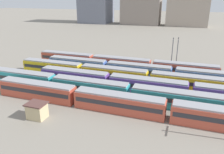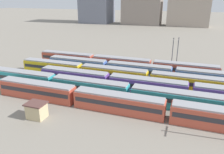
{
  "view_description": "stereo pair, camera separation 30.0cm",
  "coord_description": "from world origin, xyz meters",
  "px_view_note": "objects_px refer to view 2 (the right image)",
  "views": [
    {
      "loc": [
        28.27,
        -37.42,
        21.51
      ],
      "look_at": [
        10.88,
        13.0,
        2.04
      ],
      "focal_mm": 35.81,
      "sensor_mm": 36.0,
      "label": 1
    },
    {
      "loc": [
        28.55,
        -37.32,
        21.51
      ],
      "look_at": [
        10.88,
        13.0,
        2.04
      ],
      "focal_mm": 35.81,
      "sensor_mm": 36.0,
      "label": 2
    }
  ],
  "objects_px": {
    "train_track_4": "(139,70)",
    "catenary_pole_3": "(172,53)",
    "signal_hut": "(37,110)",
    "train_track_5": "(121,63)",
    "catenary_pole_1": "(177,53)",
    "train_track_3": "(149,78)"
  },
  "relations": [
    {
      "from": "train_track_4",
      "to": "catenary_pole_3",
      "type": "distance_m",
      "value": 12.0
    },
    {
      "from": "catenary_pole_3",
      "to": "signal_hut",
      "type": "height_order",
      "value": "catenary_pole_3"
    },
    {
      "from": "train_track_5",
      "to": "catenary_pole_1",
      "type": "height_order",
      "value": "catenary_pole_1"
    },
    {
      "from": "catenary_pole_3",
      "to": "signal_hut",
      "type": "relative_size",
      "value": 2.84
    },
    {
      "from": "train_track_5",
      "to": "train_track_4",
      "type": "bearing_deg",
      "value": -38.01
    },
    {
      "from": "train_track_3",
      "to": "train_track_5",
      "type": "distance_m",
      "value": 14.81
    },
    {
      "from": "train_track_4",
      "to": "signal_hut",
      "type": "xyz_separation_m",
      "value": [
        -12.8,
        -28.12,
        -0.35
      ]
    },
    {
      "from": "catenary_pole_1",
      "to": "catenary_pole_3",
      "type": "relative_size",
      "value": 1.01
    },
    {
      "from": "train_track_5",
      "to": "signal_hut",
      "type": "xyz_separation_m",
      "value": [
        -6.15,
        -33.32,
        -0.35
      ]
    },
    {
      "from": "catenary_pole_3",
      "to": "signal_hut",
      "type": "xyz_separation_m",
      "value": [
        -20.93,
        -36.11,
        -4.11
      ]
    },
    {
      "from": "train_track_4",
      "to": "signal_hut",
      "type": "distance_m",
      "value": 30.9
    },
    {
      "from": "train_track_4",
      "to": "train_track_5",
      "type": "bearing_deg",
      "value": 141.99
    },
    {
      "from": "signal_hut",
      "to": "catenary_pole_3",
      "type": "bearing_deg",
      "value": 59.9
    },
    {
      "from": "train_track_5",
      "to": "signal_hut",
      "type": "distance_m",
      "value": 33.88
    },
    {
      "from": "catenary_pole_1",
      "to": "catenary_pole_3",
      "type": "bearing_deg",
      "value": -171.07
    },
    {
      "from": "catenary_pole_1",
      "to": "signal_hut",
      "type": "bearing_deg",
      "value": -121.57
    },
    {
      "from": "train_track_5",
      "to": "catenary_pole_1",
      "type": "bearing_deg",
      "value": 10.54
    },
    {
      "from": "train_track_4",
      "to": "signal_hut",
      "type": "relative_size",
      "value": 15.5
    },
    {
      "from": "catenary_pole_1",
      "to": "train_track_4",
      "type": "bearing_deg",
      "value": -139.23
    },
    {
      "from": "catenary_pole_3",
      "to": "train_track_4",
      "type": "bearing_deg",
      "value": -135.5
    },
    {
      "from": "train_track_3",
      "to": "train_track_4",
      "type": "xyz_separation_m",
      "value": [
        -3.9,
        5.2,
        -0.0
      ]
    },
    {
      "from": "train_track_3",
      "to": "train_track_4",
      "type": "relative_size",
      "value": 1.34
    }
  ]
}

